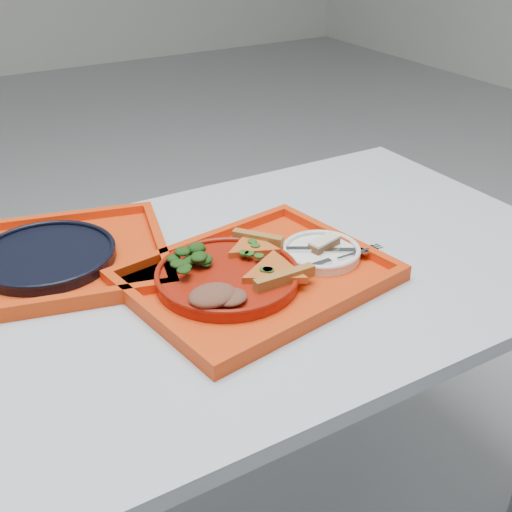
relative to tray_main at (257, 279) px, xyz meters
name	(u,v)px	position (x,y,z in m)	size (l,w,h in m)	color
table	(186,323)	(-0.13, 0.05, -0.08)	(1.60, 0.80, 0.75)	#ACB5C1
tray_main	(257,279)	(0.00, 0.00, 0.00)	(0.45, 0.35, 0.01)	red
tray_far	(48,263)	(-0.32, 0.26, 0.00)	(0.45, 0.35, 0.01)	red
dinner_plate	(227,278)	(-0.05, 0.01, 0.02)	(0.26, 0.26, 0.02)	maroon
side_plate	(321,254)	(0.14, 0.00, 0.01)	(0.15, 0.15, 0.01)	white
navy_plate	(47,257)	(-0.32, 0.26, 0.01)	(0.26, 0.26, 0.02)	black
pizza_slice_a	(274,269)	(0.02, -0.03, 0.03)	(0.13, 0.12, 0.02)	orange
pizza_slice_b	(252,245)	(0.03, 0.07, 0.03)	(0.11, 0.10, 0.02)	orange
salad_heap	(191,260)	(-0.10, 0.06, 0.04)	(0.08, 0.07, 0.04)	black
meat_portion	(213,295)	(-0.12, -0.06, 0.04)	(0.08, 0.07, 0.03)	brown
dessert_bar	(324,243)	(0.16, 0.01, 0.03)	(0.07, 0.04, 0.02)	#4D2F19
knife	(326,249)	(0.15, -0.01, 0.02)	(0.18, 0.02, 0.01)	silver
fork	(337,259)	(0.15, -0.05, 0.02)	(0.18, 0.02, 0.01)	silver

